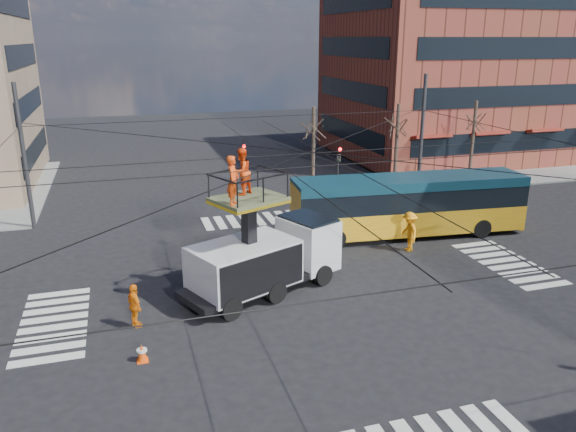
# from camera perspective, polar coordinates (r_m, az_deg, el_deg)

# --- Properties ---
(ground) EXTENTS (120.00, 120.00, 0.00)m
(ground) POSITION_cam_1_polar(r_m,az_deg,el_deg) (23.95, 1.94, -7.49)
(ground) COLOR black
(ground) RESTS_ON ground
(sidewalk_ne) EXTENTS (18.00, 18.00, 0.12)m
(sidewalk_ne) POSITION_cam_1_polar(r_m,az_deg,el_deg) (51.12, 16.86, 5.48)
(sidewalk_ne) COLOR slate
(sidewalk_ne) RESTS_ON ground
(crosswalks) EXTENTS (22.40, 22.40, 0.02)m
(crosswalks) POSITION_cam_1_polar(r_m,az_deg,el_deg) (23.95, 1.94, -7.47)
(crosswalks) COLOR silver
(crosswalks) RESTS_ON ground
(building_ne) EXTENTS (20.06, 16.06, 14.00)m
(building_ne) POSITION_cam_1_polar(r_m,az_deg,el_deg) (53.22, 16.64, 13.53)
(building_ne) COLOR brown
(building_ne) RESTS_ON ground
(overhead_network) EXTENTS (24.24, 24.24, 8.00)m
(overhead_network) POSITION_cam_1_polar(r_m,az_deg,el_deg) (22.82, 1.55, 2.70)
(overhead_network) COLOR #2D2D30
(overhead_network) RESTS_ON ground
(tree_a) EXTENTS (2.00, 2.00, 6.00)m
(tree_a) POSITION_cam_1_polar(r_m,az_deg,el_deg) (36.50, 2.61, 8.90)
(tree_a) COLOR #382B21
(tree_a) RESTS_ON ground
(tree_b) EXTENTS (2.00, 2.00, 6.00)m
(tree_b) POSITION_cam_1_polar(r_m,az_deg,el_deg) (38.90, 11.08, 9.13)
(tree_b) COLOR #382B21
(tree_b) RESTS_ON ground
(tree_c) EXTENTS (2.00, 2.00, 6.00)m
(tree_c) POSITION_cam_1_polar(r_m,az_deg,el_deg) (42.03, 18.43, 9.18)
(tree_c) COLOR #382B21
(tree_c) RESTS_ON ground
(utility_truck) EXTENTS (7.34, 4.91, 6.09)m
(utility_truck) POSITION_cam_1_polar(r_m,az_deg,el_deg) (23.13, -2.35, -2.98)
(utility_truck) COLOR black
(utility_truck) RESTS_ON ground
(city_bus) EXTENTS (12.63, 3.73, 3.20)m
(city_bus) POSITION_cam_1_polar(r_m,az_deg,el_deg) (30.54, 12.14, 1.19)
(city_bus) COLOR orange
(city_bus) RESTS_ON ground
(traffic_cone) EXTENTS (0.36, 0.36, 0.62)m
(traffic_cone) POSITION_cam_1_polar(r_m,az_deg,el_deg) (19.54, -14.61, -13.29)
(traffic_cone) COLOR #F84B0A
(traffic_cone) RESTS_ON ground
(worker_ground) EXTENTS (0.74, 1.08, 1.70)m
(worker_ground) POSITION_cam_1_polar(r_m,az_deg,el_deg) (21.45, -15.31, -8.79)
(worker_ground) COLOR orange
(worker_ground) RESTS_ON ground
(flagger) EXTENTS (0.82, 1.34, 2.01)m
(flagger) POSITION_cam_1_polar(r_m,az_deg,el_deg) (28.45, 12.22, -1.56)
(flagger) COLOR orange
(flagger) RESTS_ON ground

